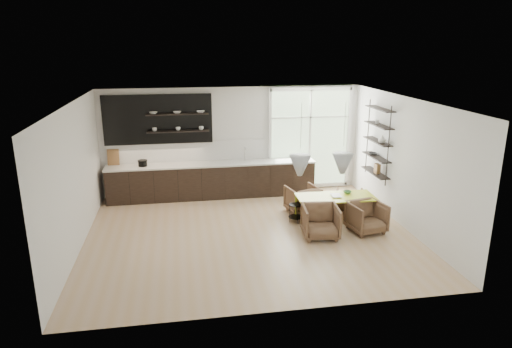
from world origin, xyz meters
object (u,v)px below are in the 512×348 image
(dining_table, at_px, (336,198))
(armchair_back_left, at_px, (303,199))
(armchair_back_right, at_px, (349,202))
(armchair_front_right, at_px, (367,217))
(armchair_front_left, at_px, (321,222))
(wire_stool, at_px, (296,211))

(dining_table, bearing_deg, armchair_back_left, 126.56)
(armchair_back_right, height_order, armchair_front_right, armchair_front_right)
(armchair_front_right, bearing_deg, dining_table, 119.99)
(armchair_back_right, relative_size, armchair_front_left, 0.85)
(armchair_front_left, bearing_deg, dining_table, 56.90)
(armchair_front_right, xyz_separation_m, wire_stool, (-1.39, 0.81, -0.06))
(armchair_back_left, bearing_deg, armchair_back_right, 154.60)
(dining_table, bearing_deg, armchair_front_left, -127.69)
(dining_table, height_order, armchair_front_left, armchair_front_left)
(armchair_front_left, xyz_separation_m, armchair_front_right, (1.09, 0.11, -0.01))
(dining_table, relative_size, armchair_back_left, 2.44)
(armchair_back_left, xyz_separation_m, armchair_front_left, (-0.01, -1.50, 0.02))
(armchair_back_left, distance_m, armchair_front_right, 1.76)
(armchair_front_left, distance_m, wire_stool, 0.97)
(armchair_front_right, bearing_deg, armchair_back_left, 116.66)
(armchair_back_left, distance_m, armchair_front_left, 1.50)
(armchair_front_right, height_order, wire_stool, armchair_front_right)
(dining_table, distance_m, armchair_back_left, 1.01)
(armchair_front_left, relative_size, wire_stool, 1.79)
(armchair_back_left, height_order, armchair_front_left, armchair_front_left)
(armchair_back_left, height_order, armchair_back_right, armchair_back_left)
(wire_stool, bearing_deg, armchair_front_left, -71.81)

